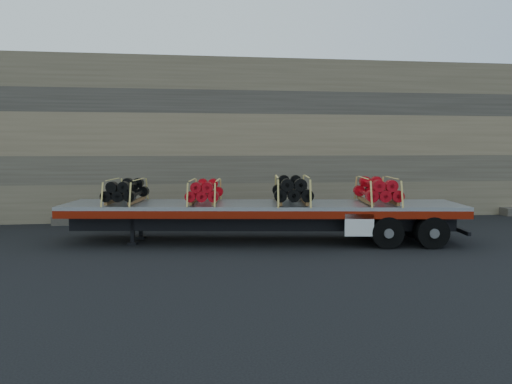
% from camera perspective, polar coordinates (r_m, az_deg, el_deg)
% --- Properties ---
extents(ground, '(120.00, 120.00, 0.00)m').
position_cam_1_polar(ground, '(17.05, 2.95, -5.52)').
color(ground, black).
rests_on(ground, ground).
extents(rock_wall, '(44.00, 3.00, 7.00)m').
position_cam_1_polar(rock_wall, '(23.18, -0.11, 5.96)').
color(rock_wall, '#7A6B54').
rests_on(rock_wall, ground).
extents(trailer, '(13.24, 4.41, 1.30)m').
position_cam_1_polar(trailer, '(16.68, 0.70, -3.49)').
color(trailer, '#AFB1B7').
rests_on(trailer, ground).
extents(bundle_front, '(1.37, 2.27, 0.76)m').
position_cam_1_polar(bundle_front, '(17.15, -14.63, 0.05)').
color(bundle_front, black).
rests_on(bundle_front, trailer).
extents(bundle_midfront, '(1.35, 2.22, 0.74)m').
position_cam_1_polar(bundle_midfront, '(16.66, -5.83, 0.02)').
color(bundle_midfront, '#B50914').
rests_on(bundle_midfront, trailer).
extents(bundle_midrear, '(1.55, 2.57, 0.86)m').
position_cam_1_polar(bundle_midrear, '(16.59, 4.10, 0.21)').
color(bundle_midrear, black).
rests_on(bundle_midrear, trailer).
extents(bundle_rear, '(1.48, 2.45, 0.82)m').
position_cam_1_polar(bundle_rear, '(17.00, 13.68, 0.13)').
color(bundle_rear, '#B50914').
rests_on(bundle_rear, trailer).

